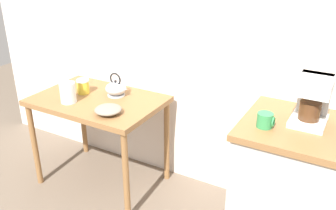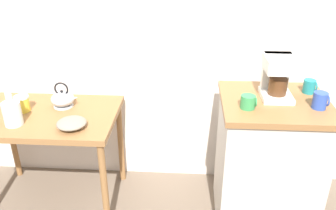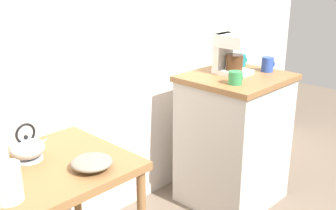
% 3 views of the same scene
% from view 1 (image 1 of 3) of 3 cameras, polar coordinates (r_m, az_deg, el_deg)
% --- Properties ---
extents(back_wall, '(4.40, 0.10, 2.80)m').
position_cam_1_polar(back_wall, '(2.57, 8.49, 14.72)').
color(back_wall, silver).
rests_on(back_wall, ground_plane).
extents(wooden_table, '(0.95, 0.64, 0.73)m').
position_cam_1_polar(wooden_table, '(2.83, -10.72, -0.59)').
color(wooden_table, olive).
rests_on(wooden_table, ground_plane).
extents(kitchen_counter, '(0.65, 0.59, 0.91)m').
position_cam_1_polar(kitchen_counter, '(2.31, 18.74, -13.12)').
color(kitchen_counter, '#BCB7AD').
rests_on(kitchen_counter, ground_plane).
extents(bowl_stoneware, '(0.18, 0.18, 0.06)m').
position_cam_1_polar(bowl_stoneware, '(2.52, -9.24, -0.72)').
color(bowl_stoneware, gray).
rests_on(bowl_stoneware, wooden_table).
extents(teakettle, '(0.19, 0.16, 0.18)m').
position_cam_1_polar(teakettle, '(2.80, -8.02, 2.54)').
color(teakettle, '#B2B5BA').
rests_on(teakettle, wooden_table).
extents(glass_carafe_vase, '(0.11, 0.11, 0.23)m').
position_cam_1_polar(glass_carafe_vase, '(2.75, -15.24, 2.02)').
color(glass_carafe_vase, silver).
rests_on(glass_carafe_vase, wooden_table).
extents(canister_enamel, '(0.10, 0.10, 0.11)m').
position_cam_1_polar(canister_enamel, '(2.89, -13.00, 2.83)').
color(canister_enamel, gold).
rests_on(canister_enamel, wooden_table).
extents(coffee_maker, '(0.18, 0.22, 0.26)m').
position_cam_1_polar(coffee_maker, '(2.08, 21.46, 1.07)').
color(coffee_maker, white).
rests_on(coffee_maker, kitchen_counter).
extents(mug_tall_green, '(0.09, 0.08, 0.08)m').
position_cam_1_polar(mug_tall_green, '(1.99, 14.81, -2.28)').
color(mug_tall_green, '#338C4C').
rests_on(mug_tall_green, kitchen_counter).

